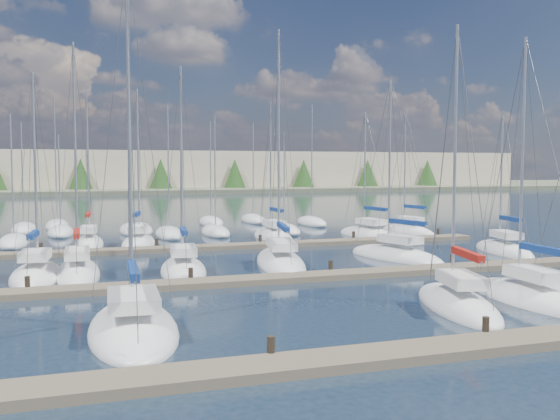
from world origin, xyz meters
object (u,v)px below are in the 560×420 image
object	(u,v)px
sailboat_l	(396,256)
sailboat_m	(504,250)
sailboat_o	(139,243)
sailboat_p	(273,236)
sailboat_c	(133,328)
sailboat_n	(89,243)
sailboat_k	(280,262)
sailboat_r	(408,231)
sailboat_j	(183,269)
sailboat_q	(369,234)
sailboat_d	(457,304)
sailboat_i	(78,273)
sailboat_e	(528,297)
sailboat_h	(37,275)

from	to	relation	value
sailboat_l	sailboat_m	bearing A→B (deg)	-14.75
sailboat_o	sailboat_p	bearing A→B (deg)	18.39
sailboat_c	sailboat_n	size ratio (longest dim) A/B	1.12
sailboat_k	sailboat_r	bearing A→B (deg)	50.09
sailboat_j	sailboat_q	bearing A→B (deg)	42.73
sailboat_d	sailboat_j	bearing A→B (deg)	141.18
sailboat_n	sailboat_i	distance (m)	13.68
sailboat_q	sailboat_l	distance (m)	13.22
sailboat_d	sailboat_o	xyz separation A→B (m)	(-10.97, 26.59, 0.01)
sailboat_j	sailboat_p	bearing A→B (deg)	62.08
sailboat_l	sailboat_o	bearing A→B (deg)	126.41
sailboat_q	sailboat_l	bearing A→B (deg)	-117.01
sailboat_d	sailboat_j	world-z (taller)	sailboat_d
sailboat_c	sailboat_o	xyz separation A→B (m)	(2.79, 26.24, 0.02)
sailboat_d	sailboat_j	xyz separation A→B (m)	(-9.77, 12.96, -0.00)
sailboat_k	sailboat_j	bearing A→B (deg)	-159.47
sailboat_o	sailboat_e	xyz separation A→B (m)	(14.87, -26.40, -0.01)
sailboat_m	sailboat_n	bearing A→B (deg)	166.59
sailboat_c	sailboat_q	distance (m)	34.68
sailboat_d	sailboat_j	size ratio (longest dim) A/B	1.02
sailboat_r	sailboat_o	bearing A→B (deg)	173.81
sailboat_r	sailboat_p	bearing A→B (deg)	170.69
sailboat_o	sailboat_q	bearing A→B (deg)	12.47
sailboat_q	sailboat_m	world-z (taller)	sailboat_q
sailboat_i	sailboat_h	size ratio (longest dim) A/B	1.15
sailboat_j	sailboat_i	xyz separation A→B (m)	(-5.84, 0.78, 0.01)
sailboat_h	sailboat_e	bearing A→B (deg)	-27.30
sailboat_d	sailboat_n	world-z (taller)	sailboat_d
sailboat_l	sailboat_j	bearing A→B (deg)	169.28
sailboat_q	sailboat_e	world-z (taller)	sailboat_e
sailboat_d	sailboat_h	distance (m)	22.39
sailboat_o	sailboat_k	distance (m)	14.69
sailboat_o	sailboat_l	distance (m)	20.12
sailboat_p	sailboat_h	world-z (taller)	sailboat_p
sailboat_p	sailboat_m	world-z (taller)	sailboat_p
sailboat_p	sailboat_k	size ratio (longest dim) A/B	0.80
sailboat_h	sailboat_j	bearing A→B (deg)	-0.18
sailboat_m	sailboat_l	size ratio (longest dim) A/B	0.86
sailboat_p	sailboat_i	world-z (taller)	sailboat_i
sailboat_r	sailboat_n	bearing A→B (deg)	171.91
sailboat_e	sailboat_j	bearing A→B (deg)	140.27
sailboat_c	sailboat_i	bearing A→B (deg)	100.88
sailboat_j	sailboat_e	bearing A→B (deg)	-36.26
sailboat_e	sailboat_o	bearing A→B (deg)	122.70
sailboat_c	sailboat_e	xyz separation A→B (m)	(17.66, -0.16, 0.01)
sailboat_n	sailboat_j	xyz separation A→B (m)	(4.88, -14.42, -0.02)
sailboat_m	sailboat_l	distance (m)	8.71
sailboat_p	sailboat_k	xyz separation A→B (m)	(-3.93, -13.78, -0.01)
sailboat_p	sailboat_m	distance (m)	18.87
sailboat_q	sailboat_j	xyz separation A→B (m)	(-18.73, -13.58, 0.01)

